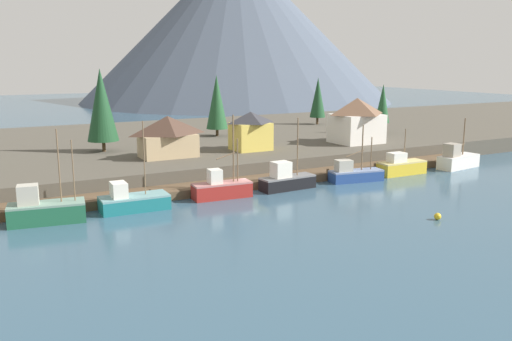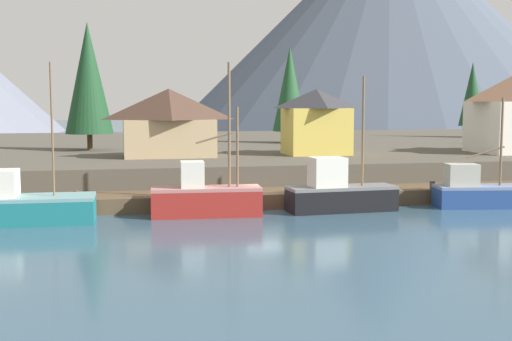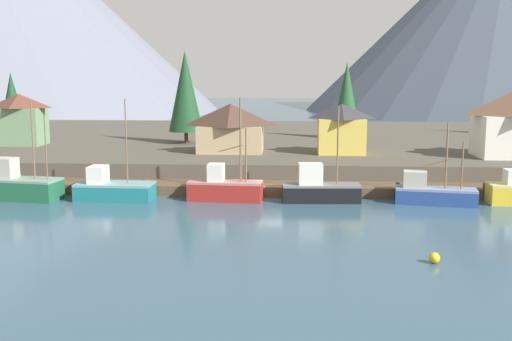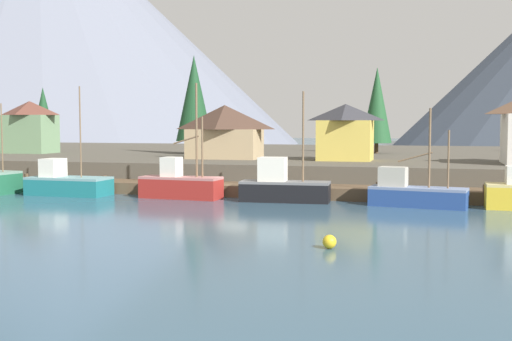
{
  "view_description": "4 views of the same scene",
  "coord_description": "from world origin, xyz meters",
  "px_view_note": "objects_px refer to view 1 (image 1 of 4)",
  "views": [
    {
      "loc": [
        -29.05,
        -56.02,
        15.44
      ],
      "look_at": [
        2.26,
        2.04,
        1.98
      ],
      "focal_mm": 37.61,
      "sensor_mm": 36.0,
      "label": 1
    },
    {
      "loc": [
        -9.55,
        -42.63,
        7.13
      ],
      "look_at": [
        -0.16,
        2.06,
        2.41
      ],
      "focal_mm": 47.11,
      "sensor_mm": 36.0,
      "label": 2
    },
    {
      "loc": [
        2.3,
        -57.32,
        11.87
      ],
      "look_at": [
        -1.45,
        2.37,
        2.22
      ],
      "focal_mm": 43.29,
      "sensor_mm": 36.0,
      "label": 3
    },
    {
      "loc": [
        15.75,
        -50.83,
        6.23
      ],
      "look_at": [
        1.13,
        3.28,
        2.09
      ],
      "focal_mm": 44.76,
      "sensor_mm": 36.0,
      "label": 4
    }
  ],
  "objects_px": {
    "conifer_near_right": "(217,102)",
    "fishing_boat_green": "(45,210)",
    "fishing_boat_red": "(221,188)",
    "house_yellow": "(251,131)",
    "channel_buoy": "(438,216)",
    "conifer_mid_left": "(318,98)",
    "fishing_boat_teal": "(133,201)",
    "conifer_near_left": "(383,104)",
    "fishing_boat_yellow": "(401,166)",
    "house_tan": "(168,136)",
    "house_white": "(357,120)",
    "fishing_boat_white": "(457,160)",
    "fishing_boat_black": "(286,180)",
    "fishing_boat_blue": "(354,174)",
    "conifer_mid_right": "(101,105)"
  },
  "relations": [
    {
      "from": "fishing_boat_teal",
      "to": "fishing_boat_black",
      "type": "relative_size",
      "value": 1.07
    },
    {
      "from": "fishing_boat_yellow",
      "to": "channel_buoy",
      "type": "xyz_separation_m",
      "value": [
        -12.21,
        -18.2,
        -0.79
      ]
    },
    {
      "from": "conifer_near_left",
      "to": "fishing_boat_teal",
      "type": "bearing_deg",
      "value": -158.1
    },
    {
      "from": "fishing_boat_teal",
      "to": "conifer_near_left",
      "type": "height_order",
      "value": "conifer_near_left"
    },
    {
      "from": "channel_buoy",
      "to": "fishing_boat_teal",
      "type": "bearing_deg",
      "value": 145.26
    },
    {
      "from": "fishing_boat_black",
      "to": "fishing_boat_teal",
      "type": "bearing_deg",
      "value": 177.66
    },
    {
      "from": "fishing_boat_red",
      "to": "channel_buoy",
      "type": "height_order",
      "value": "fishing_boat_red"
    },
    {
      "from": "fishing_boat_red",
      "to": "house_yellow",
      "type": "distance_m",
      "value": 19.71
    },
    {
      "from": "fishing_boat_green",
      "to": "fishing_boat_blue",
      "type": "height_order",
      "value": "fishing_boat_green"
    },
    {
      "from": "fishing_boat_blue",
      "to": "fishing_boat_green",
      "type": "bearing_deg",
      "value": -170.36
    },
    {
      "from": "house_yellow",
      "to": "conifer_mid_left",
      "type": "bearing_deg",
      "value": 39.34
    },
    {
      "from": "fishing_boat_red",
      "to": "house_white",
      "type": "relative_size",
      "value": 1.25
    },
    {
      "from": "house_yellow",
      "to": "channel_buoy",
      "type": "distance_m",
      "value": 33.86
    },
    {
      "from": "fishing_boat_white",
      "to": "fishing_boat_black",
      "type": "bearing_deg",
      "value": 170.87
    },
    {
      "from": "fishing_boat_green",
      "to": "conifer_near_right",
      "type": "distance_m",
      "value": 46.4
    },
    {
      "from": "fishing_boat_teal",
      "to": "fishing_boat_yellow",
      "type": "distance_m",
      "value": 37.9
    },
    {
      "from": "fishing_boat_yellow",
      "to": "house_tan",
      "type": "bearing_deg",
      "value": 152.81
    },
    {
      "from": "fishing_boat_teal",
      "to": "fishing_boat_white",
      "type": "xyz_separation_m",
      "value": [
        48.33,
        -0.18,
        0.26
      ]
    },
    {
      "from": "fishing_boat_red",
      "to": "fishing_boat_white",
      "type": "xyz_separation_m",
      "value": [
        37.91,
        -0.49,
        0.12
      ]
    },
    {
      "from": "fishing_boat_green",
      "to": "fishing_boat_white",
      "type": "bearing_deg",
      "value": 8.57
    },
    {
      "from": "fishing_boat_red",
      "to": "conifer_mid_left",
      "type": "xyz_separation_m",
      "value": [
        39.62,
        37.97,
        6.91
      ]
    },
    {
      "from": "fishing_boat_teal",
      "to": "channel_buoy",
      "type": "relative_size",
      "value": 13.44
    },
    {
      "from": "fishing_boat_red",
      "to": "house_white",
      "type": "height_order",
      "value": "house_white"
    },
    {
      "from": "fishing_boat_green",
      "to": "conifer_near_right",
      "type": "xyz_separation_m",
      "value": [
        32.81,
        32.0,
        7.24
      ]
    },
    {
      "from": "fishing_boat_black",
      "to": "house_white",
      "type": "xyz_separation_m",
      "value": [
        21.53,
        13.54,
        4.96
      ]
    },
    {
      "from": "fishing_boat_teal",
      "to": "conifer_mid_left",
      "type": "xyz_separation_m",
      "value": [
        50.05,
        38.28,
        7.05
      ]
    },
    {
      "from": "fishing_boat_black",
      "to": "house_yellow",
      "type": "distance_m",
      "value": 16.04
    },
    {
      "from": "fishing_boat_teal",
      "to": "house_tan",
      "type": "distance_m",
      "value": 18.65
    },
    {
      "from": "fishing_boat_red",
      "to": "fishing_boat_teal",
      "type": "bearing_deg",
      "value": -174.47
    },
    {
      "from": "house_yellow",
      "to": "conifer_near_left",
      "type": "bearing_deg",
      "value": 10.48
    },
    {
      "from": "conifer_near_right",
      "to": "conifer_mid_right",
      "type": "xyz_separation_m",
      "value": [
        -21.42,
        -7.3,
        0.79
      ]
    },
    {
      "from": "house_yellow",
      "to": "conifer_mid_left",
      "type": "distance_m",
      "value": 36.04
    },
    {
      "from": "fishing_boat_teal",
      "to": "house_white",
      "type": "height_order",
      "value": "house_white"
    },
    {
      "from": "fishing_boat_blue",
      "to": "house_white",
      "type": "distance_m",
      "value": 18.63
    },
    {
      "from": "fishing_boat_red",
      "to": "fishing_boat_green",
      "type": "bearing_deg",
      "value": -174.29
    },
    {
      "from": "fishing_boat_green",
      "to": "house_tan",
      "type": "distance_m",
      "value": 24.43
    },
    {
      "from": "conifer_near_right",
      "to": "fishing_boat_white",
      "type": "bearing_deg",
      "value": -52.73
    },
    {
      "from": "fishing_boat_blue",
      "to": "fishing_boat_white",
      "type": "relative_size",
      "value": 1.0
    },
    {
      "from": "house_white",
      "to": "house_yellow",
      "type": "relative_size",
      "value": 1.34
    },
    {
      "from": "fishing_boat_white",
      "to": "house_yellow",
      "type": "xyz_separation_m",
      "value": [
        -26.09,
        15.67,
        4.13
      ]
    },
    {
      "from": "conifer_near_right",
      "to": "house_yellow",
      "type": "bearing_deg",
      "value": -96.49
    },
    {
      "from": "fishing_boat_blue",
      "to": "fishing_boat_yellow",
      "type": "relative_size",
      "value": 1.03
    },
    {
      "from": "conifer_near_right",
      "to": "fishing_boat_green",
      "type": "bearing_deg",
      "value": -135.71
    },
    {
      "from": "house_yellow",
      "to": "conifer_mid_right",
      "type": "relative_size",
      "value": 0.47
    },
    {
      "from": "fishing_boat_blue",
      "to": "fishing_boat_black",
      "type": "bearing_deg",
      "value": -172.68
    },
    {
      "from": "fishing_boat_green",
      "to": "fishing_boat_yellow",
      "type": "bearing_deg",
      "value": 9.31
    },
    {
      "from": "house_yellow",
      "to": "channel_buoy",
      "type": "bearing_deg",
      "value": -84.11
    },
    {
      "from": "house_tan",
      "to": "conifer_mid_right",
      "type": "relative_size",
      "value": 0.65
    },
    {
      "from": "fishing_boat_blue",
      "to": "house_yellow",
      "type": "bearing_deg",
      "value": 123.91
    },
    {
      "from": "fishing_boat_black",
      "to": "fishing_boat_blue",
      "type": "bearing_deg",
      "value": -5.14
    }
  ]
}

